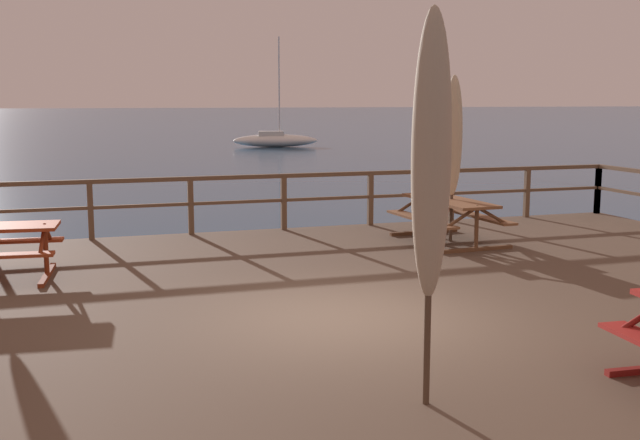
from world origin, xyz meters
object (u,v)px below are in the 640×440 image
at_px(patio_umbrella_tall_mid_right, 453,137).
at_px(sailboat_distant, 275,140).
at_px(patio_umbrella_tall_back_left, 431,157).
at_px(picnic_table_back_right, 449,210).

distance_m(patio_umbrella_tall_mid_right, sailboat_distant, 42.39).
relative_size(patio_umbrella_tall_back_left, sailboat_distant, 0.42).
height_order(picnic_table_back_right, patio_umbrella_tall_back_left, patio_umbrella_tall_back_left).
height_order(patio_umbrella_tall_back_left, sailboat_distant, sailboat_distant).
xyz_separation_m(patio_umbrella_tall_mid_right, sailboat_distant, (7.37, 41.69, -2.22)).
bearing_deg(sailboat_distant, patio_umbrella_tall_back_left, -102.81).
bearing_deg(picnic_table_back_right, patio_umbrella_tall_back_left, -118.24).
bearing_deg(picnic_table_back_right, patio_umbrella_tall_mid_right, 23.36).
distance_m(patio_umbrella_tall_mid_right, patio_umbrella_tall_back_left, 7.60).
relative_size(picnic_table_back_right, sailboat_distant, 0.29).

